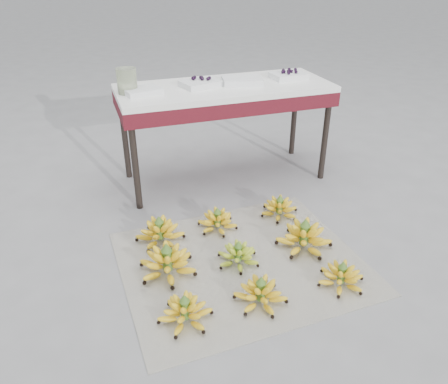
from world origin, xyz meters
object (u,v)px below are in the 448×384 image
object	(u,v)px
bunch_mid_center	(238,255)
tray_far_right	(288,75)
bunch_mid_right	(304,237)
tray_left	(200,83)
bunch_front_right	(341,277)
bunch_front_left	(185,312)
bunch_back_center	(217,221)
bunch_mid_left	(167,263)
bunch_back_left	(160,233)
glass_jar	(127,81)
bunch_front_center	(260,294)
tray_right	(242,81)
newspaper_mat	(241,262)
bunch_back_right	(279,208)
tray_far_left	(142,91)
vendor_table	(225,97)

from	to	relation	value
bunch_mid_center	tray_far_right	size ratio (longest dim) A/B	1.03
bunch_mid_right	tray_left	xyz separation A→B (m)	(-0.30, 1.00, 0.64)
bunch_front_right	bunch_mid_right	xyz separation A→B (m)	(-0.02, 0.35, 0.02)
bunch_front_left	bunch_back_center	world-z (taller)	bunch_front_left
bunch_mid_left	bunch_back_left	world-z (taller)	bunch_mid_left
bunch_mid_left	glass_jar	world-z (taller)	glass_jar
bunch_mid_right	glass_jar	distance (m)	1.44
bunch_front_left	bunch_front_center	world-z (taller)	bunch_front_center
bunch_front_right	bunch_mid_left	bearing A→B (deg)	179.76
bunch_mid_left	tray_right	distance (m)	1.38
tray_right	bunch_mid_center	bearing A→B (deg)	-111.40
bunch_front_right	bunch_back_left	size ratio (longest dim) A/B	0.90
bunch_mid_center	glass_jar	distance (m)	1.30
bunch_mid_right	tray_left	bearing A→B (deg)	129.38
newspaper_mat	bunch_mid_center	world-z (taller)	bunch_mid_center
bunch_front_right	tray_left	distance (m)	1.54
bunch_front_left	glass_jar	xyz separation A→B (m)	(0.00, 1.33, 0.71)
bunch_front_center	bunch_front_left	bearing A→B (deg)	160.23
bunch_mid_left	bunch_mid_right	bearing A→B (deg)	1.25
bunch_front_right	bunch_mid_right	bearing A→B (deg)	118.77
bunch_mid_right	bunch_back_right	size ratio (longest dim) A/B	1.49
bunch_back_right	glass_jar	xyz separation A→B (m)	(-0.79, 0.65, 0.71)
bunch_front_center	bunch_mid_left	world-z (taller)	bunch_mid_left
bunch_back_right	bunch_mid_center	bearing A→B (deg)	-129.28
bunch_front_center	bunch_back_center	bearing A→B (deg)	69.81
bunch_front_center	bunch_mid_right	distance (m)	0.52
tray_far_left	tray_right	bearing A→B (deg)	1.69
bunch_mid_right	bunch_front_left	bearing A→B (deg)	-133.72
bunch_front_left	tray_far_left	bearing A→B (deg)	98.72
newspaper_mat	vendor_table	xyz separation A→B (m)	(0.25, 1.00, 0.61)
bunch_back_right	bunch_mid_right	bearing A→B (deg)	-83.62
bunch_front_left	tray_far_right	world-z (taller)	tray_far_right
bunch_front_right	bunch_back_right	world-z (taller)	bunch_back_right
bunch_back_left	bunch_back_right	bearing A→B (deg)	20.92
newspaper_mat	tray_far_right	world-z (taller)	tray_far_right
bunch_mid_right	tray_right	size ratio (longest dim) A/B	1.36
tray_right	glass_jar	distance (m)	0.76
bunch_mid_right	bunch_back_center	world-z (taller)	bunch_mid_right
bunch_back_center	tray_far_left	world-z (taller)	tray_far_left
bunch_back_right	tray_left	bearing A→B (deg)	124.76
vendor_table	tray_right	xyz separation A→B (m)	(0.12, -0.01, 0.10)
bunch_mid_left	bunch_mid_right	distance (m)	0.77
bunch_back_left	tray_right	xyz separation A→B (m)	(0.74, 0.66, 0.65)
bunch_front_left	bunch_back_right	bearing A→B (deg)	53.49
bunch_front_right	tray_far_left	bearing A→B (deg)	143.31
newspaper_mat	bunch_back_left	distance (m)	0.50
bunch_mid_left	bunch_back_left	xyz separation A→B (m)	(0.02, 0.29, -0.01)
tray_far_left	glass_jar	world-z (taller)	glass_jar
bunch_back_right	tray_far_left	world-z (taller)	tray_far_left
bunch_front_left	tray_left	world-z (taller)	tray_left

